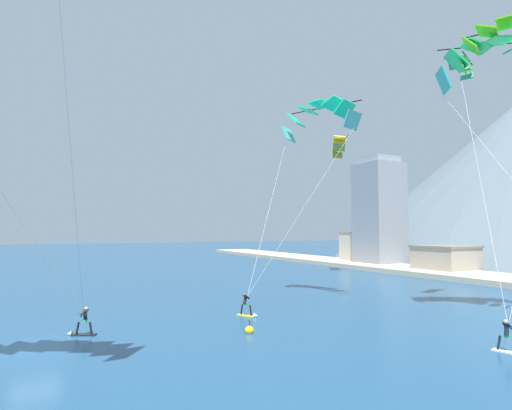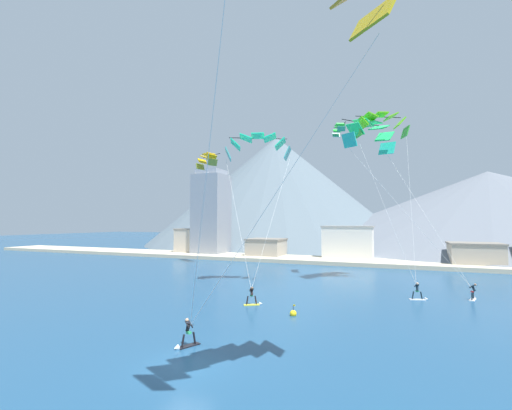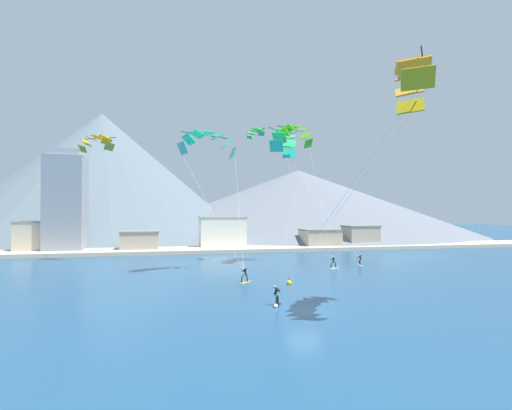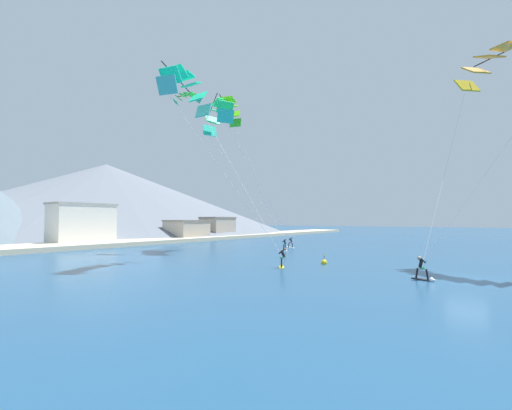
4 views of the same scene
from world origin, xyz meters
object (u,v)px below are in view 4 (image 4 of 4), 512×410
kitesurfer_near_trail (424,273)px  parafoil_kite_far_left (219,114)px  kitesurfer_near_lead (282,261)px  parafoil_kite_mid_center (230,109)px  parafoil_kite_distant_low_drift (187,97)px  parafoil_kite_near_lead (186,87)px  race_marker_buoy (324,262)px  kitesurfer_far_left (290,244)px  kitesurfer_mid_center (285,247)px  parafoil_kite_near_trail (508,58)px

kitesurfer_near_trail → parafoil_kite_far_left: parafoil_kite_far_left is taller
kitesurfer_near_lead → parafoil_kite_mid_center: size_ratio=0.09×
parafoil_kite_mid_center → parafoil_kite_distant_low_drift: bearing=153.5°
parafoil_kite_near_lead → race_marker_buoy: size_ratio=16.78×
parafoil_kite_near_lead → race_marker_buoy: bearing=-55.4°
kitesurfer_far_left → parafoil_kite_mid_center: parafoil_kite_mid_center is taller
kitesurfer_mid_center → parafoil_kite_far_left: parafoil_kite_far_left is taller
kitesurfer_far_left → parafoil_kite_near_lead: bearing=-176.7°
parafoil_kite_near_trail → race_marker_buoy: 23.56m
kitesurfer_far_left → parafoil_kite_far_left: parafoil_kite_far_left is taller
kitesurfer_far_left → parafoil_kite_mid_center: (-8.41, 4.79, 19.41)m
kitesurfer_near_trail → parafoil_kite_mid_center: 34.45m
kitesurfer_near_trail → parafoil_kite_distant_low_drift: bearing=80.3°
kitesurfer_near_trail → parafoil_kite_near_trail: size_ratio=0.10×
kitesurfer_near_lead → race_marker_buoy: kitesurfer_near_lead is taller
parafoil_kite_distant_low_drift → kitesurfer_mid_center: bearing=-46.9°
kitesurfer_near_trail → kitesurfer_far_left: (18.95, 21.65, -0.01)m
kitesurfer_far_left → parafoil_kite_near_trail: 33.46m
kitesurfer_near_trail → parafoil_kite_far_left: bearing=71.4°
parafoil_kite_near_lead → race_marker_buoy: 21.65m
parafoil_kite_far_left → parafoil_kite_near_lead: bearing=-151.0°
race_marker_buoy → parafoil_kite_distant_low_drift: bearing=87.5°
kitesurfer_mid_center → parafoil_kite_mid_center: parafoil_kite_mid_center is taller
kitesurfer_near_trail → kitesurfer_mid_center: 24.06m
kitesurfer_far_left → parafoil_kite_distant_low_drift: 25.60m
kitesurfer_near_lead → parafoil_kite_near_lead: 19.16m
kitesurfer_far_left → parafoil_kite_near_lead: parafoil_kite_near_lead is taller
kitesurfer_near_lead → parafoil_kite_distant_low_drift: parafoil_kite_distant_low_drift is taller
parafoil_kite_distant_low_drift → race_marker_buoy: bearing=-92.5°
parafoil_kite_near_lead → parafoil_kite_near_trail: parafoil_kite_near_trail is taller
kitesurfer_near_trail → parafoil_kite_near_lead: size_ratio=0.10×
parafoil_kite_mid_center → race_marker_buoy: bearing=-110.6°
kitesurfer_far_left → parafoil_kite_distant_low_drift: bearing=151.6°
parafoil_kite_near_lead → kitesurfer_near_lead: bearing=-70.2°
kitesurfer_mid_center → kitesurfer_near_trail: bearing=-125.7°
kitesurfer_far_left → parafoil_kite_near_lead: (-22.43, -1.30, 16.68)m
parafoil_kite_near_lead → kitesurfer_far_left: bearing=3.3°
kitesurfer_mid_center → parafoil_kite_far_left: bearing=121.5°
parafoil_kite_mid_center → parafoil_kite_distant_low_drift: (-5.56, 2.77, 0.66)m
kitesurfer_near_lead → parafoil_kite_near_lead: size_ratio=0.11×
parafoil_kite_far_left → parafoil_kite_distant_low_drift: 4.86m
kitesurfer_mid_center → race_marker_buoy: bearing=-134.2°
kitesurfer_far_left → parafoil_kite_distant_low_drift: (-13.97, 7.57, 20.08)m
kitesurfer_near_lead → parafoil_kite_near_lead: (-3.24, 8.99, 16.61)m
parafoil_kite_near_trail → race_marker_buoy: parafoil_kite_near_trail is taller
parafoil_kite_mid_center → kitesurfer_far_left: bearing=-29.7°
parafoil_kite_far_left → parafoil_kite_near_trail: bearing=-89.9°
race_marker_buoy → kitesurfer_far_left: bearing=39.7°
kitesurfer_mid_center → parafoil_kite_mid_center: (-3.48, 6.89, 19.37)m
parafoil_kite_near_trail → kitesurfer_near_trail: bearing=150.6°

